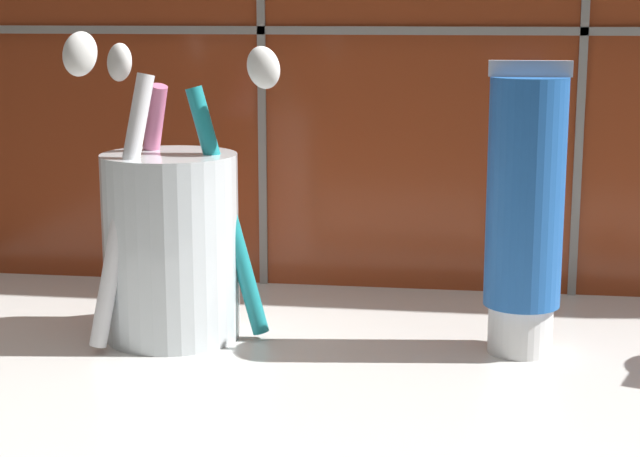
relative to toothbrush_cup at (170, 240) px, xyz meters
The scene contains 3 objects.
sink_counter 22.08cm from the toothbrush_cup, 16.80° to the right, with size 78.05×37.12×2.00cm, color silver.
toothbrush_cup is the anchor object (origin of this frame).
toothpaste_tube 18.69cm from the toothbrush_cup, ahead, with size 4.10×3.91×14.99cm.
Camera 1 is at (-4.22, -47.89, 19.53)cm, focal length 60.00 mm.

